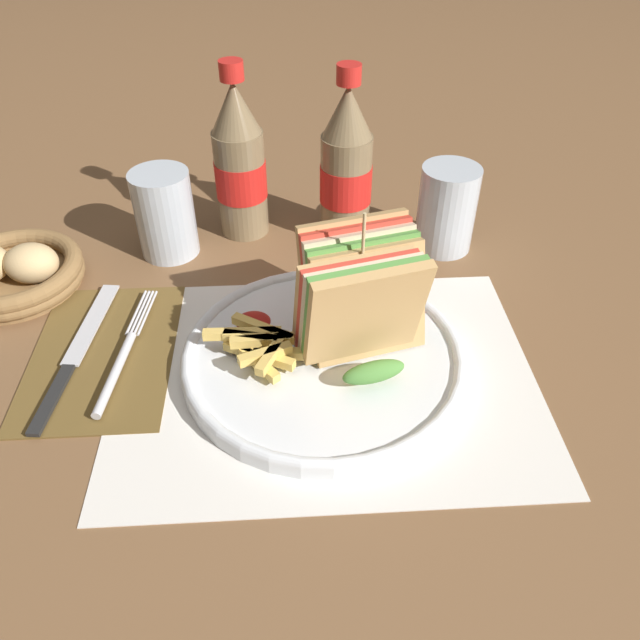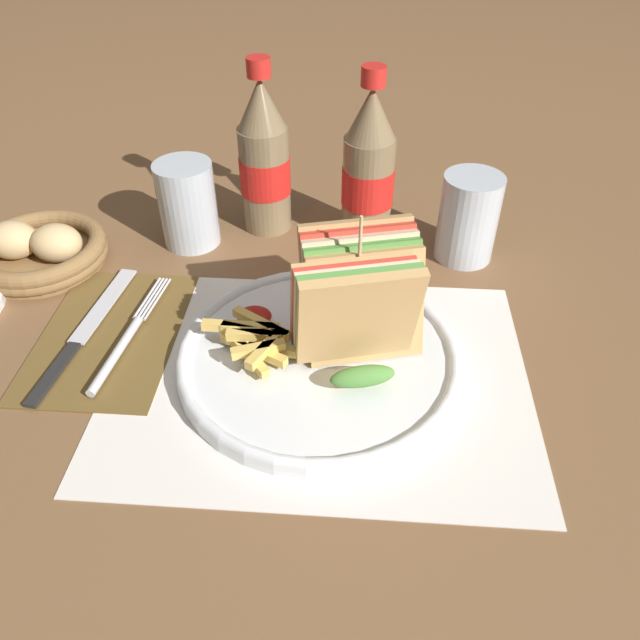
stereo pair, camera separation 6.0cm
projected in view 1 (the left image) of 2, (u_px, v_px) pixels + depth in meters
ground_plane at (292, 372)px, 0.60m from camera, size 4.00×4.00×0.00m
placemat at (324, 376)px, 0.59m from camera, size 0.40×0.30×0.00m
plate_main at (321, 357)px, 0.60m from camera, size 0.27×0.27×0.02m
club_sandwich at (359, 299)px, 0.57m from camera, size 0.13×0.14×0.15m
fries_pile at (258, 346)px, 0.58m from camera, size 0.10×0.08×0.02m
ketchup_blob at (251, 322)px, 0.62m from camera, size 0.04×0.03×0.01m
napkin at (101, 353)px, 0.62m from camera, size 0.14×0.21×0.00m
fork at (119, 359)px, 0.60m from camera, size 0.03×0.18×0.01m
knife at (74, 353)px, 0.61m from camera, size 0.04×0.21×0.00m
coke_bottle_near at (238, 164)px, 0.74m from camera, size 0.06×0.06×0.21m
coke_bottle_far at (344, 169)px, 0.73m from camera, size 0.06×0.06×0.21m
glass_near at (445, 209)px, 0.74m from camera, size 0.07×0.07×0.10m
glass_far at (163, 214)px, 0.73m from camera, size 0.07×0.07×0.10m
bread_basket at (11, 272)px, 0.69m from camera, size 0.15×0.15×0.06m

